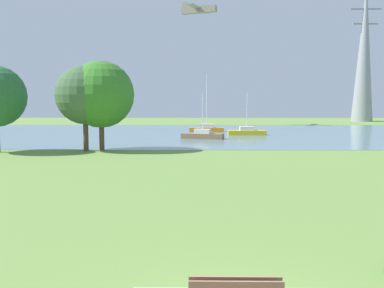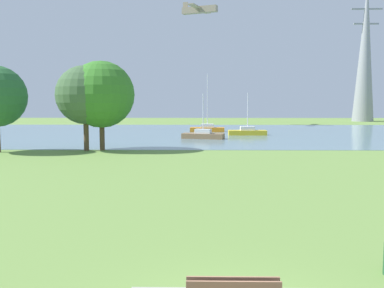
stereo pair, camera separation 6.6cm
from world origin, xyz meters
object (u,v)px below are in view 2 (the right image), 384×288
(sailboat_orange, at_px, (207,128))
(tree_mid_shore, at_px, (101,95))
(sailboat_brown, at_px, (203,135))
(tree_east_far, at_px, (85,95))
(light_aircraft, at_px, (199,10))
(electricity_pylon, at_px, (365,52))
(sailboat_yellow, at_px, (247,132))

(sailboat_orange, bearing_deg, tree_mid_shore, -113.13)
(sailboat_brown, distance_m, tree_east_far, 16.39)
(tree_mid_shore, bearing_deg, light_aircraft, 77.83)
(sailboat_brown, height_order, tree_mid_shore, tree_mid_shore)
(tree_east_far, xyz_separation_m, tree_mid_shore, (1.31, 0.36, 0.05))
(sailboat_brown, distance_m, electricity_pylon, 56.69)
(sailboat_brown, bearing_deg, tree_mid_shore, -127.87)
(sailboat_orange, distance_m, electricity_pylon, 48.32)
(sailboat_yellow, distance_m, tree_east_far, 23.95)
(electricity_pylon, bearing_deg, sailboat_orange, -136.56)
(sailboat_brown, xyz_separation_m, electricity_pylon, (34.25, 42.91, 14.13))
(electricity_pylon, bearing_deg, sailboat_brown, -128.60)
(sailboat_brown, bearing_deg, sailboat_yellow, 43.10)
(electricity_pylon, bearing_deg, sailboat_yellow, -127.24)
(sailboat_yellow, height_order, tree_east_far, tree_east_far)
(sailboat_yellow, xyz_separation_m, tree_east_far, (-16.00, -17.27, 4.40))
(sailboat_yellow, height_order, tree_mid_shore, tree_mid_shore)
(sailboat_yellow, bearing_deg, light_aircraft, 105.11)
(tree_east_far, bearing_deg, sailboat_brown, 49.18)
(sailboat_orange, height_order, electricity_pylon, electricity_pylon)
(sailboat_orange, relative_size, sailboat_yellow, 1.52)
(sailboat_yellow, bearing_deg, tree_mid_shore, -131.00)
(sailboat_yellow, bearing_deg, sailboat_brown, -136.90)
(tree_east_far, height_order, electricity_pylon, electricity_pylon)
(sailboat_orange, height_order, tree_mid_shore, sailboat_orange)
(electricity_pylon, xyz_separation_m, light_aircraft, (-34.72, -14.84, 5.67))
(tree_east_far, distance_m, light_aircraft, 44.00)
(tree_mid_shore, height_order, light_aircraft, light_aircraft)
(sailboat_yellow, bearing_deg, electricity_pylon, 52.76)
(sailboat_brown, distance_m, sailboat_yellow, 7.78)
(sailboat_orange, height_order, sailboat_yellow, sailboat_orange)
(sailboat_yellow, height_order, electricity_pylon, electricity_pylon)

